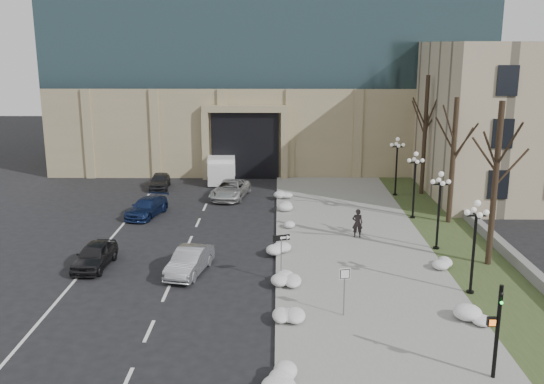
{
  "coord_description": "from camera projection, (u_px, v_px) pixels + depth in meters",
  "views": [
    {
      "loc": [
        -1.03,
        -21.46,
        11.87
      ],
      "look_at": [
        -1.39,
        12.57,
        3.5
      ],
      "focal_mm": 40.0,
      "sensor_mm": 36.0,
      "label": 1
    }
  ],
  "objects": [
    {
      "name": "snow_clump_e",
      "position": [
        289.0,
        225.0,
        39.7
      ],
      "size": [
        1.1,
        1.6,
        0.36
      ],
      "primitive_type": "ellipsoid",
      "color": "white",
      "rests_on": "sidewalk"
    },
    {
      "name": "tree_near",
      "position": [
        497.0,
        161.0,
        31.87
      ],
      "size": [
        3.2,
        3.2,
        9.0
      ],
      "color": "black",
      "rests_on": "ground"
    },
    {
      "name": "stone_wall",
      "position": [
        480.0,
        227.0,
        38.99
      ],
      "size": [
        0.5,
        30.0,
        0.7
      ],
      "primitive_type": "cube",
      "color": "gray",
      "rests_on": "ground"
    },
    {
      "name": "car_a",
      "position": [
        95.0,
        255.0,
        32.85
      ],
      "size": [
        1.85,
        4.1,
        1.37
      ],
      "primitive_type": "imported",
      "rotation": [
        0.0,
        0.0,
        -0.06
      ],
      "color": "black",
      "rests_on": "ground"
    },
    {
      "name": "box_truck",
      "position": [
        222.0,
        168.0,
        54.22
      ],
      "size": [
        2.89,
        6.97,
        2.16
      ],
      "rotation": [
        0.0,
        0.0,
        0.08
      ],
      "color": "silver",
      "rests_on": "ground"
    },
    {
      "name": "snow_clump_d",
      "position": [
        281.0,
        250.0,
        34.84
      ],
      "size": [
        1.1,
        1.6,
        0.36
      ],
      "primitive_type": "ellipsoid",
      "color": "white",
      "rests_on": "sidewalk"
    },
    {
      "name": "pedestrian",
      "position": [
        357.0,
        223.0,
        37.55
      ],
      "size": [
        0.69,
        0.47,
        1.81
      ],
      "primitive_type": "imported",
      "rotation": [
        0.0,
        0.0,
        3.09
      ],
      "color": "black",
      "rests_on": "sidewalk"
    },
    {
      "name": "car_b",
      "position": [
        190.0,
        261.0,
        31.95
      ],
      "size": [
        2.3,
        4.37,
        1.37
      ],
      "primitive_type": "imported",
      "rotation": [
        0.0,
        0.0,
        -0.21
      ],
      "color": "#989A9F",
      "rests_on": "ground"
    },
    {
      "name": "traffic_signal",
      "position": [
        496.0,
        334.0,
        21.5
      ],
      "size": [
        0.62,
        0.83,
        3.69
      ],
      "rotation": [
        0.0,
        0.0,
        -0.01
      ],
      "color": "black",
      "rests_on": "ground"
    },
    {
      "name": "snow_clump_i",
      "position": [
        443.0,
        266.0,
        32.4
      ],
      "size": [
        1.1,
        1.6,
        0.36
      ],
      "primitive_type": "ellipsoid",
      "color": "white",
      "rests_on": "sidewalk"
    },
    {
      "name": "lamppost_b",
      "position": [
        439.0,
        200.0,
        34.98
      ],
      "size": [
        1.18,
        1.18,
        4.76
      ],
      "color": "black",
      "rests_on": "ground"
    },
    {
      "name": "keep_sign",
      "position": [
        345.0,
        282.0,
        26.52
      ],
      "size": [
        0.5,
        0.14,
        2.33
      ],
      "rotation": [
        0.0,
        0.0,
        0.19
      ],
      "color": "slate",
      "rests_on": "ground"
    },
    {
      "name": "snow_clump_g",
      "position": [
        284.0,
        195.0,
        47.62
      ],
      "size": [
        1.1,
        1.6,
        0.36
      ],
      "primitive_type": "ellipsoid",
      "color": "white",
      "rests_on": "sidewalk"
    },
    {
      "name": "snow_clump_f",
      "position": [
        287.0,
        209.0,
        43.6
      ],
      "size": [
        1.1,
        1.6,
        0.36
      ],
      "primitive_type": "ellipsoid",
      "color": "white",
      "rests_on": "sidewalk"
    },
    {
      "name": "lamppost_c",
      "position": [
        415.0,
        176.0,
        41.29
      ],
      "size": [
        1.18,
        1.18,
        4.76
      ],
      "color": "black",
      "rests_on": "ground"
    },
    {
      "name": "car_c",
      "position": [
        147.0,
        207.0,
        42.63
      ],
      "size": [
        2.8,
        4.7,
        1.27
      ],
      "primitive_type": "imported",
      "rotation": [
        0.0,
        0.0,
        -0.25
      ],
      "color": "navy",
      "rests_on": "ground"
    },
    {
      "name": "car_d",
      "position": [
        230.0,
        189.0,
        47.58
      ],
      "size": [
        3.14,
        5.36,
        1.4
      ],
      "primitive_type": "imported",
      "rotation": [
        0.0,
        0.0,
        -0.17
      ],
      "color": "silver",
      "rests_on": "ground"
    },
    {
      "name": "snow_clump_a",
      "position": [
        283.0,
        380.0,
        21.37
      ],
      "size": [
        1.1,
        1.6,
        0.36
      ],
      "primitive_type": "ellipsoid",
      "color": "white",
      "rests_on": "sidewalk"
    },
    {
      "name": "tree_far",
      "position": [
        426.0,
        119.0,
        47.33
      ],
      "size": [
        3.2,
        3.2,
        9.5
      ],
      "color": "black",
      "rests_on": "ground"
    },
    {
      "name": "snow_clump_b",
      "position": [
        287.0,
        320.0,
        26.07
      ],
      "size": [
        1.1,
        1.6,
        0.36
      ],
      "primitive_type": "ellipsoid",
      "color": "white",
      "rests_on": "sidewalk"
    },
    {
      "name": "snow_clump_h",
      "position": [
        473.0,
        317.0,
        26.31
      ],
      "size": [
        1.1,
        1.6,
        0.36
      ],
      "primitive_type": "ellipsoid",
      "color": "white",
      "rests_on": "sidewalk"
    },
    {
      "name": "grass_strip",
      "position": [
        458.0,
        241.0,
        37.14
      ],
      "size": [
        4.0,
        40.0,
        0.1
      ],
      "primitive_type": "cube",
      "color": "#364623",
      "rests_on": "ground"
    },
    {
      "name": "lamppost_a",
      "position": [
        475.0,
        234.0,
        28.67
      ],
      "size": [
        1.18,
        1.18,
        4.76
      ],
      "color": "black",
      "rests_on": "ground"
    },
    {
      "name": "ground",
      "position": [
        304.0,
        356.0,
        23.66
      ],
      "size": [
        160.0,
        160.0,
        0.0
      ],
      "primitive_type": "plane",
      "color": "black",
      "rests_on": "ground"
    },
    {
      "name": "snow_clump_c",
      "position": [
        286.0,
        279.0,
        30.53
      ],
      "size": [
        1.1,
        1.6,
        0.36
      ],
      "primitive_type": "ellipsoid",
      "color": "white",
      "rests_on": "sidewalk"
    },
    {
      "name": "lamppost_d",
      "position": [
        397.0,
        158.0,
        47.6
      ],
      "size": [
        1.18,
        1.18,
        4.76
      ],
      "color": "black",
      "rests_on": "ground"
    },
    {
      "name": "car_e",
      "position": [
        160.0,
        181.0,
        50.85
      ],
      "size": [
        1.79,
        3.89,
        1.29
      ],
      "primitive_type": "imported",
      "rotation": [
        0.0,
        0.0,
        0.07
      ],
      "color": "#29292D",
      "rests_on": "ground"
    },
    {
      "name": "sidewalk",
      "position": [
        352.0,
        241.0,
        37.21
      ],
      "size": [
        9.0,
        40.0,
        0.12
      ],
      "primitive_type": "cube",
      "color": "gray",
      "rests_on": "ground"
    },
    {
      "name": "one_way_sign",
      "position": [
        284.0,
        243.0,
        30.57
      ],
      "size": [
        0.93,
        0.41,
        2.5
      ],
      "rotation": [
        0.0,
        0.0,
        0.33
      ],
      "color": "slate",
      "rests_on": "ground"
    },
    {
      "name": "curb",
      "position": [
        279.0,
        241.0,
        37.25
      ],
      "size": [
        0.3,
        40.0,
        0.14
      ],
      "primitive_type": "cube",
      "color": "gray",
      "rests_on": "ground"
    },
    {
      "name": "tree_mid",
      "position": [
        454.0,
        143.0,
        39.72
      ],
      "size": [
        3.2,
        3.2,
        8.5
      ],
      "color": "black",
      "rests_on": "ground"
    }
  ]
}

